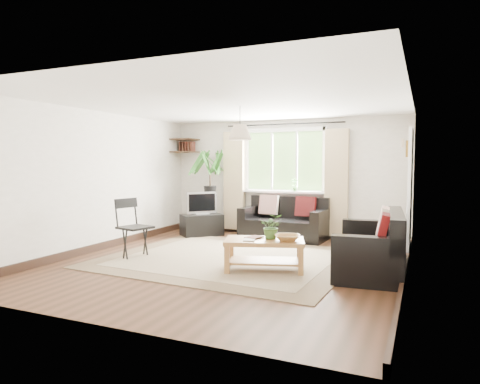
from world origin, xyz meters
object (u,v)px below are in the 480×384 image
at_px(coffee_table, 264,255).
at_px(folding_chair, 135,229).
at_px(palm_stand, 210,191).
at_px(tv_stand, 202,225).
at_px(sofa_back, 284,219).
at_px(sofa_right, 369,243).

height_order(coffee_table, folding_chair, folding_chair).
bearing_deg(palm_stand, coffee_table, -49.74).
distance_m(tv_stand, palm_stand, 0.78).
distance_m(sofa_back, folding_chair, 3.05).
relative_size(coffee_table, folding_chair, 1.16).
bearing_deg(folding_chair, sofa_back, -18.34).
relative_size(sofa_right, coffee_table, 1.57).
bearing_deg(tv_stand, folding_chair, -137.20).
distance_m(sofa_right, tv_stand, 3.93).
distance_m(sofa_back, coffee_table, 2.57).
bearing_deg(coffee_table, palm_stand, 130.26).
bearing_deg(sofa_right, coffee_table, -74.40).
height_order(sofa_back, folding_chair, folding_chair).
relative_size(coffee_table, palm_stand, 0.61).
relative_size(sofa_right, tv_stand, 2.09).
bearing_deg(sofa_back, tv_stand, -165.51).
bearing_deg(palm_stand, sofa_right, -30.38).
height_order(sofa_back, coffee_table, sofa_back).
relative_size(palm_stand, folding_chair, 1.90).
height_order(sofa_back, palm_stand, palm_stand).
xyz_separation_m(coffee_table, folding_chair, (-2.17, -0.05, 0.25)).
height_order(palm_stand, folding_chair, palm_stand).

